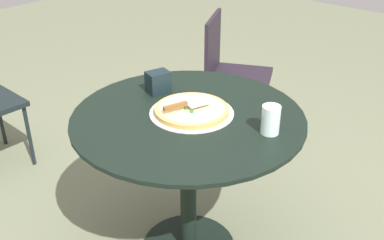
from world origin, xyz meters
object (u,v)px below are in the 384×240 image
Objects in this scene: drinking_cup at (271,120)px; pizza_server at (186,104)px; napkin_dispenser at (158,82)px; patio_table at (188,150)px; pizza_on_tray at (192,110)px; patio_chair_far at (229,68)px.

pizza_server is at bearing -163.79° from drinking_cup.
pizza_server is at bearing 87.38° from napkin_dispenser.
napkin_dispenser is at bearing 162.22° from patio_table.
napkin_dispenser is at bearing -178.47° from drinking_cup.
napkin_dispenser is (-0.60, -0.02, -0.01)m from drinking_cup.
pizza_on_tray is 3.10× the size of drinking_cup.
napkin_dispenser reaches higher than patio_table.
pizza_server is 1.22m from patio_chair_far.
patio_chair_far is (-0.54, 1.05, -0.30)m from pizza_server.
patio_chair_far reaches higher than pizza_on_tray.
napkin_dispenser is at bearing 160.76° from pizza_server.
napkin_dispenser is (-0.25, 0.09, 0.00)m from pizza_server.
pizza_on_tray is at bearing 66.95° from pizza_server.
patio_chair_far is (-0.29, 0.96, -0.30)m from napkin_dispenser.
napkin_dispenser reaches higher than patio_chair_far.
drinking_cup is at bearing 16.02° from patio_table.
pizza_server is 0.25× the size of patio_chair_far.
drinking_cup is (0.34, 0.10, 0.24)m from patio_table.
patio_chair_far is at bearing -146.49° from napkin_dispenser.
patio_table is at bearing -95.26° from pizza_on_tray.
drinking_cup is at bearing 16.21° from pizza_server.
pizza_server is 2.10× the size of napkin_dispenser.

